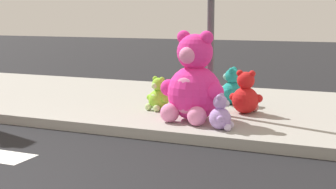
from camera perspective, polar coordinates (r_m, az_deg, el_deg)
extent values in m
cube|color=#9E9B93|center=(8.80, 0.40, -1.24)|extent=(28.00, 4.40, 0.15)
cylinder|color=#4C4C51|center=(7.55, 5.13, 9.75)|extent=(0.11, 0.11, 3.20)
sphere|color=#F22D93|center=(7.14, 3.17, 0.19)|extent=(0.82, 0.82, 0.82)
ellipsoid|color=pink|center=(6.89, 2.02, -0.14)|extent=(0.47, 0.24, 0.53)
sphere|color=#F22D93|center=(7.07, 3.21, 5.06)|extent=(0.53, 0.53, 0.53)
sphere|color=pink|center=(6.87, 2.32, 4.68)|extent=(0.24, 0.24, 0.24)
sphere|color=#F22D93|center=(6.97, 4.60, 6.75)|extent=(0.20, 0.20, 0.20)
sphere|color=#F22D93|center=(6.87, 5.63, 0.31)|extent=(0.25, 0.25, 0.25)
sphere|color=pink|center=(6.79, 3.45, -2.59)|extent=(0.28, 0.28, 0.28)
sphere|color=#F22D93|center=(7.15, 1.89, 6.84)|extent=(0.20, 0.20, 0.20)
sphere|color=#F22D93|center=(7.23, 0.08, 0.81)|extent=(0.25, 0.25, 0.25)
sphere|color=pink|center=(7.00, 0.20, -2.20)|extent=(0.28, 0.28, 0.28)
sphere|color=yellow|center=(8.72, 3.82, 0.50)|extent=(0.41, 0.41, 0.41)
ellipsoid|color=#F0DB80|center=(8.76, 2.88, 0.55)|extent=(0.11, 0.23, 0.26)
sphere|color=yellow|center=(8.68, 3.84, 2.48)|extent=(0.27, 0.27, 0.27)
sphere|color=#F0DB80|center=(8.71, 3.11, 2.41)|extent=(0.12, 0.12, 0.12)
sphere|color=yellow|center=(8.58, 3.70, 3.12)|extent=(0.10, 0.10, 0.10)
sphere|color=yellow|center=(8.54, 3.18, 0.53)|extent=(0.13, 0.13, 0.13)
sphere|color=#F0DB80|center=(8.68, 2.52, -0.42)|extent=(0.14, 0.14, 0.14)
sphere|color=yellow|center=(8.76, 3.99, 3.25)|extent=(0.10, 0.10, 0.10)
sphere|color=yellow|center=(8.92, 3.79, 0.89)|extent=(0.13, 0.13, 0.13)
sphere|color=#F0DB80|center=(8.89, 2.89, -0.19)|extent=(0.14, 0.14, 0.14)
sphere|color=teal|center=(8.52, 7.64, 0.20)|extent=(0.40, 0.40, 0.40)
ellipsoid|color=#7BBFBC|center=(8.56, 6.71, 0.26)|extent=(0.09, 0.22, 0.26)
sphere|color=teal|center=(8.48, 7.69, 2.20)|extent=(0.26, 0.26, 0.26)
sphere|color=#7BBFBC|center=(8.51, 6.96, 2.13)|extent=(0.12, 0.12, 0.12)
sphere|color=teal|center=(8.38, 7.54, 2.84)|extent=(0.10, 0.10, 0.10)
sphere|color=teal|center=(8.35, 6.98, 0.24)|extent=(0.13, 0.13, 0.13)
sphere|color=#7BBFBC|center=(8.48, 6.32, -0.71)|extent=(0.14, 0.14, 0.14)
sphere|color=teal|center=(8.55, 7.86, 2.96)|extent=(0.10, 0.10, 0.10)
sphere|color=teal|center=(8.71, 7.65, 0.60)|extent=(0.13, 0.13, 0.13)
sphere|color=#7BBFBC|center=(8.69, 6.73, -0.48)|extent=(0.14, 0.14, 0.14)
sphere|color=red|center=(7.73, 9.18, -0.68)|extent=(0.43, 0.43, 0.43)
ellipsoid|color=#DB7B7B|center=(7.88, 9.39, -0.49)|extent=(0.24, 0.11, 0.28)
sphere|color=red|center=(7.68, 9.24, 1.66)|extent=(0.28, 0.28, 0.28)
sphere|color=#DB7B7B|center=(7.80, 9.40, 1.64)|extent=(0.13, 0.13, 0.13)
sphere|color=red|center=(7.68, 8.54, 2.52)|extent=(0.11, 0.11, 0.11)
sphere|color=red|center=(7.81, 7.80, -0.30)|extent=(0.13, 0.13, 0.13)
sphere|color=#DB7B7B|center=(7.95, 8.57, -1.41)|extent=(0.15, 0.15, 0.15)
sphere|color=red|center=(7.65, 9.98, 2.45)|extent=(0.11, 0.11, 0.11)
sphere|color=red|center=(7.74, 10.73, -0.47)|extent=(0.13, 0.13, 0.13)
sphere|color=#DB7B7B|center=(7.91, 10.23, -1.51)|extent=(0.15, 0.15, 0.15)
sphere|color=#B28CD8|center=(6.62, 6.20, -2.84)|extent=(0.30, 0.30, 0.30)
ellipsoid|color=silver|center=(6.59, 7.13, -2.90)|extent=(0.08, 0.17, 0.20)
sphere|color=#B28CD8|center=(6.57, 6.24, -0.91)|extent=(0.20, 0.20, 0.20)
sphere|color=silver|center=(6.55, 6.95, -1.05)|extent=(0.09, 0.09, 0.09)
sphere|color=#B28CD8|center=(6.62, 6.39, -0.13)|extent=(0.08, 0.08, 0.08)
sphere|color=#B28CD8|center=(6.74, 6.82, -2.43)|extent=(0.09, 0.09, 0.09)
sphere|color=silver|center=(6.69, 7.44, -3.60)|extent=(0.10, 0.10, 0.10)
sphere|color=#B28CD8|center=(6.49, 6.10, -0.32)|extent=(0.08, 0.08, 0.08)
sphere|color=#B28CD8|center=(6.47, 6.23, -2.92)|extent=(0.09, 0.09, 0.09)
sphere|color=silver|center=(6.53, 7.11, -3.92)|extent=(0.10, 0.10, 0.10)
sphere|color=#8CD133|center=(7.92, -1.13, -0.62)|extent=(0.34, 0.34, 0.34)
ellipsoid|color=#B8DE87|center=(7.84, -1.75, -0.73)|extent=(0.20, 0.13, 0.22)
sphere|color=#8CD133|center=(7.88, -1.13, 1.20)|extent=(0.22, 0.22, 0.22)
sphere|color=#B8DE87|center=(7.82, -1.62, 1.03)|extent=(0.10, 0.10, 0.10)
sphere|color=#8CD133|center=(7.82, -0.72, 1.80)|extent=(0.09, 0.09, 0.09)
sphere|color=#8CD133|center=(7.78, -0.49, -0.61)|extent=(0.11, 0.11, 0.11)
sphere|color=#B8DE87|center=(7.78, -1.37, -1.65)|extent=(0.12, 0.12, 0.12)
sphere|color=#8CD133|center=(7.93, -1.54, 1.90)|extent=(0.09, 0.09, 0.09)
sphere|color=#8CD133|center=(8.00, -2.18, -0.34)|extent=(0.11, 0.11, 0.11)
sphere|color=#B8DE87|center=(7.91, -2.34, -1.47)|extent=(0.12, 0.12, 0.12)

